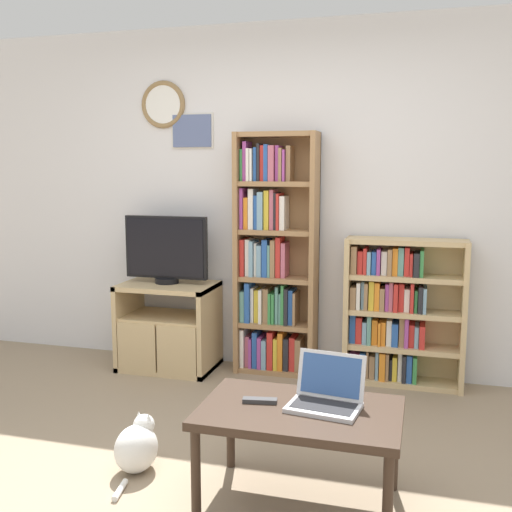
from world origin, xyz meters
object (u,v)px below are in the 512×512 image
(bookshelf_tall, at_px, (272,261))
(cat, at_px, (138,446))
(tv_stand, at_px, (168,326))
(bookshelf_short, at_px, (396,313))
(laptop, at_px, (327,394))
(coffee_table, at_px, (300,419))
(television, at_px, (166,250))
(remote_near_laptop, at_px, (260,400))

(bookshelf_tall, height_order, cat, bookshelf_tall)
(tv_stand, distance_m, bookshelf_short, 1.72)
(laptop, bearing_deg, coffee_table, -143.95)
(television, xyz_separation_m, bookshelf_tall, (0.80, 0.12, -0.07))
(bookshelf_short, height_order, cat, bookshelf_short)
(tv_stand, relative_size, coffee_table, 0.79)
(laptop, relative_size, remote_near_laptop, 2.11)
(bookshelf_tall, bearing_deg, tv_stand, -168.81)
(bookshelf_tall, height_order, remote_near_laptop, bookshelf_tall)
(tv_stand, distance_m, laptop, 2.13)
(tv_stand, height_order, cat, tv_stand)
(tv_stand, relative_size, television, 1.09)
(coffee_table, xyz_separation_m, remote_near_laptop, (-0.19, 0.02, 0.06))
(remote_near_laptop, bearing_deg, cat, -104.62)
(bookshelf_short, xyz_separation_m, cat, (-1.20, -1.66, -0.39))
(cat, bearing_deg, coffee_table, 6.97)
(television, bearing_deg, bookshelf_tall, 8.62)
(television, relative_size, coffee_table, 0.72)
(coffee_table, height_order, remote_near_laptop, remote_near_laptop)
(tv_stand, relative_size, bookshelf_tall, 0.40)
(television, height_order, bookshelf_short, television)
(television, bearing_deg, bookshelf_short, 3.92)
(remote_near_laptop, distance_m, cat, 0.75)
(laptop, height_order, remote_near_laptop, laptop)
(coffee_table, height_order, laptop, laptop)
(tv_stand, relative_size, cat, 1.64)
(bookshelf_tall, distance_m, bookshelf_short, 0.97)
(coffee_table, bearing_deg, laptop, 28.50)
(bookshelf_tall, relative_size, laptop, 5.15)
(bookshelf_short, xyz_separation_m, laptop, (-0.23, -1.67, 0.00))
(coffee_table, bearing_deg, bookshelf_short, 78.99)
(tv_stand, height_order, television, television)
(tv_stand, relative_size, bookshelf_short, 0.68)
(bookshelf_tall, bearing_deg, television, -171.38)
(bookshelf_tall, distance_m, coffee_table, 1.88)
(coffee_table, bearing_deg, bookshelf_tall, 108.23)
(cat, bearing_deg, bookshelf_tall, 92.07)
(laptop, bearing_deg, cat, -173.16)
(tv_stand, distance_m, remote_near_laptop, 1.96)
(laptop, distance_m, remote_near_laptop, 0.31)
(laptop, bearing_deg, remote_near_laptop, -164.37)
(television, height_order, remote_near_laptop, television)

